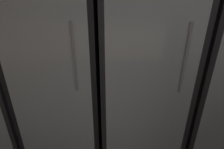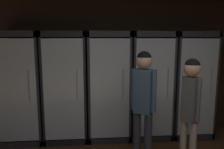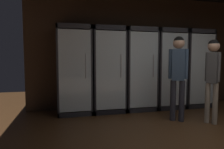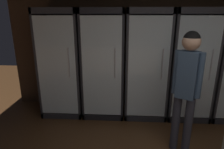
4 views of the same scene
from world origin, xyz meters
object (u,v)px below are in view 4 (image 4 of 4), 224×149
(cooler_far_left, at_px, (64,64))
(cooler_center, at_px, (146,65))
(cooler_right, at_px, (188,66))
(cooler_left, at_px, (104,64))
(shopper_near, at_px, (187,81))

(cooler_far_left, bearing_deg, cooler_center, -0.02)
(cooler_far_left, distance_m, cooler_right, 2.28)
(cooler_left, height_order, shopper_near, cooler_left)
(cooler_right, relative_size, shopper_near, 1.17)
(cooler_far_left, height_order, cooler_left, same)
(cooler_far_left, relative_size, cooler_left, 1.00)
(cooler_center, bearing_deg, shopper_near, -70.06)
(cooler_center, distance_m, cooler_right, 0.76)
(cooler_left, relative_size, shopper_near, 1.17)
(cooler_far_left, distance_m, cooler_center, 1.52)
(cooler_left, distance_m, cooler_center, 0.76)
(cooler_left, distance_m, shopper_near, 1.60)
(cooler_right, xyz_separation_m, shopper_near, (-0.36, -1.10, 0.08))
(cooler_left, bearing_deg, shopper_near, -43.46)
(cooler_left, height_order, cooler_right, same)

